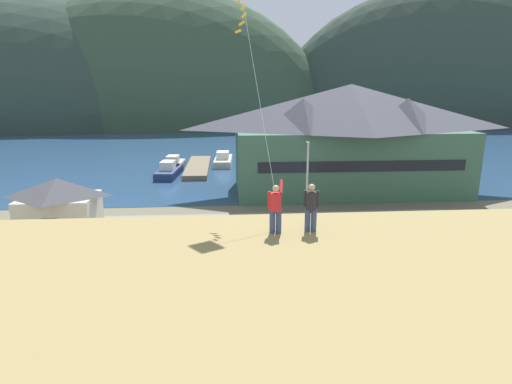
{
  "coord_description": "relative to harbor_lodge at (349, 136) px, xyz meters",
  "views": [
    {
      "loc": [
        -1.13,
        -22.69,
        11.68
      ],
      "look_at": [
        1.23,
        9.0,
        3.66
      ],
      "focal_mm": 29.23,
      "sensor_mm": 36.0,
      "label": 1
    }
  ],
  "objects": [
    {
      "name": "ground_plane",
      "position": [
        -12.76,
        -23.14,
        -6.4
      ],
      "size": [
        600.0,
        600.0,
        0.0
      ],
      "primitive_type": "plane",
      "color": "#66604C"
    },
    {
      "name": "parking_lot_pad",
      "position": [
        -12.76,
        -18.14,
        -6.35
      ],
      "size": [
        40.0,
        20.0,
        0.1
      ],
      "primitive_type": "cube",
      "color": "gray",
      "rests_on": "ground"
    },
    {
      "name": "bay_water",
      "position": [
        -12.76,
        36.86,
        -6.39
      ],
      "size": [
        360.0,
        84.0,
        0.03
      ],
      "primitive_type": "cube",
      "color": "navy",
      "rests_on": "ground"
    },
    {
      "name": "far_hill_east_peak",
      "position": [
        -72.56,
        92.79,
        -6.4
      ],
      "size": [
        131.59,
        63.8,
        75.8
      ],
      "primitive_type": "ellipsoid",
      "color": "#2D3D33",
      "rests_on": "ground"
    },
    {
      "name": "far_hill_center_saddle",
      "position": [
        -33.55,
        90.25,
        -6.4
      ],
      "size": [
        106.79,
        54.06,
        81.9
      ],
      "primitive_type": "ellipsoid",
      "color": "#334733",
      "rests_on": "ground"
    },
    {
      "name": "far_hill_far_shoulder",
      "position": [
        60.58,
        90.98,
        -6.4
      ],
      "size": [
        119.11,
        46.7,
        87.58
      ],
      "primitive_type": "ellipsoid",
      "color": "#2D3D33",
      "rests_on": "ground"
    },
    {
      "name": "harbor_lodge",
      "position": [
        0.0,
        0.0,
        0.0
      ],
      "size": [
        26.75,
        12.1,
        12.02
      ],
      "color": "#38604C",
      "rests_on": "ground"
    },
    {
      "name": "storage_shed_near_lot",
      "position": [
        -26.56,
        -14.39,
        -3.78
      ],
      "size": [
        5.79,
        4.5,
        5.08
      ],
      "color": "beige",
      "rests_on": "ground"
    },
    {
      "name": "wharf_dock",
      "position": [
        -17.9,
        14.5,
        -6.05
      ],
      "size": [
        3.2,
        15.85,
        0.7
      ],
      "color": "#70604C",
      "rests_on": "ground"
    },
    {
      "name": "moored_boat_wharfside",
      "position": [
        -21.39,
        14.37,
        -5.68
      ],
      "size": [
        2.83,
        7.3,
        2.16
      ],
      "color": "#A8A399",
      "rests_on": "ground"
    },
    {
      "name": "moored_boat_outer_mooring",
      "position": [
        -14.26,
        17.89,
        -5.68
      ],
      "size": [
        2.99,
        8.17,
        2.16
      ],
      "color": "#A8A399",
      "rests_on": "ground"
    },
    {
      "name": "moored_boat_inner_slip",
      "position": [
        -21.5,
        9.87,
        -5.68
      ],
      "size": [
        3.13,
        7.91,
        2.16
      ],
      "color": "navy",
      "rests_on": "ground"
    },
    {
      "name": "parked_car_corner_spot",
      "position": [
        -18.19,
        -17.02,
        -5.34
      ],
      "size": [
        4.27,
        2.18,
        1.82
      ],
      "color": "#9EA3A8",
      "rests_on": "parking_lot_pad"
    },
    {
      "name": "parked_car_front_row_red",
      "position": [
        -19.24,
        -23.28,
        -5.34
      ],
      "size": [
        4.33,
        2.32,
        1.82
      ],
      "color": "silver",
      "rests_on": "parking_lot_pad"
    },
    {
      "name": "parked_car_mid_row_near",
      "position": [
        -25.35,
        -22.57,
        -5.34
      ],
      "size": [
        4.32,
        2.3,
        1.82
      ],
      "color": "#B28923",
      "rests_on": "parking_lot_pad"
    },
    {
      "name": "parked_car_front_row_end",
      "position": [
        -14.62,
        -22.16,
        -5.34
      ],
      "size": [
        4.24,
        2.13,
        1.82
      ],
      "color": "#236633",
      "rests_on": "parking_lot_pad"
    },
    {
      "name": "parked_car_mid_row_center",
      "position": [
        0.07,
        -17.05,
        -5.34
      ],
      "size": [
        4.34,
        2.35,
        1.82
      ],
      "color": "red",
      "rests_on": "parking_lot_pad"
    },
    {
      "name": "parked_car_back_row_left",
      "position": [
        -9.33,
        -22.76,
        -5.34
      ],
      "size": [
        4.33,
        2.32,
        1.82
      ],
      "color": "#B28923",
      "rests_on": "parking_lot_pad"
    },
    {
      "name": "parked_car_lone_by_shed",
      "position": [
        -9.97,
        -17.04,
        -5.34
      ],
      "size": [
        4.22,
        2.1,
        1.82
      ],
      "color": "#B28923",
      "rests_on": "parking_lot_pad"
    },
    {
      "name": "parking_light_pole",
      "position": [
        -7.18,
        -12.58,
        -2.14
      ],
      "size": [
        0.24,
        0.78,
        7.24
      ],
      "color": "#ADADB2",
      "rests_on": "parking_lot_pad"
    },
    {
      "name": "person_kite_flyer",
      "position": [
        -12.17,
        -31.95,
        1.21
      ],
      "size": [
        0.57,
        0.63,
        1.86
      ],
      "color": "#384770",
      "rests_on": "grassy_hill_foreground"
    },
    {
      "name": "person_companion",
      "position": [
        -10.9,
        -31.87,
        1.19
      ],
      "size": [
        0.54,
        0.4,
        1.74
      ],
      "color": "#384770",
      "rests_on": "grassy_hill_foreground"
    }
  ]
}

